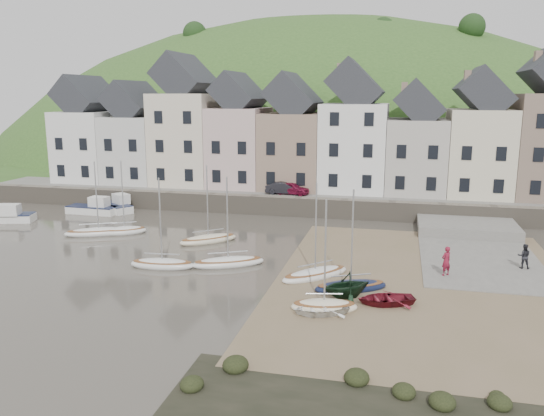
% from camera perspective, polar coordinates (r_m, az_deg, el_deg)
% --- Properties ---
extents(ground, '(160.00, 160.00, 0.00)m').
position_cam_1_polar(ground, '(36.25, -2.20, -6.54)').
color(ground, '#474238').
rests_on(ground, ground).
extents(quay_land, '(90.00, 30.00, 1.50)m').
position_cam_1_polar(quay_land, '(66.65, 5.16, 2.55)').
color(quay_land, '#325522').
rests_on(quay_land, ground).
extents(quay_street, '(70.00, 7.00, 0.10)m').
position_cam_1_polar(quay_street, '(55.32, 3.46, 1.51)').
color(quay_street, slate).
rests_on(quay_street, quay_land).
extents(seawall, '(70.00, 1.20, 1.80)m').
position_cam_1_polar(seawall, '(52.06, 2.79, 0.14)').
color(seawall, slate).
rests_on(seawall, ground).
extents(beach, '(18.00, 26.00, 0.06)m').
position_cam_1_polar(beach, '(35.08, 15.55, -7.56)').
color(beach, brown).
rests_on(beach, ground).
extents(slipway, '(8.00, 18.00, 0.12)m').
position_cam_1_polar(slipway, '(43.06, 20.53, -4.24)').
color(slipway, slate).
rests_on(slipway, ground).
extents(hillside, '(134.40, 84.00, 84.00)m').
position_cam_1_polar(hillside, '(98.70, 4.42, -5.58)').
color(hillside, '#325522').
rests_on(hillside, ground).
extents(townhouse_terrace, '(61.05, 8.00, 13.93)m').
position_cam_1_polar(townhouse_terrace, '(57.78, 5.87, 7.68)').
color(townhouse_terrace, white).
rests_on(townhouse_terrace, quay_land).
extents(sailboat_0, '(5.58, 3.82, 6.32)m').
position_cam_1_polar(sailboat_0, '(47.34, -17.69, -2.39)').
color(sailboat_0, white).
rests_on(sailboat_0, ground).
extents(sailboat_1, '(3.88, 3.21, 6.32)m').
position_cam_1_polar(sailboat_1, '(47.13, -15.19, -2.29)').
color(sailboat_1, white).
rests_on(sailboat_1, ground).
extents(sailboat_2, '(4.54, 4.28, 6.32)m').
position_cam_1_polar(sailboat_2, '(43.13, -6.69, -3.25)').
color(sailboat_2, beige).
rests_on(sailboat_2, ground).
extents(sailboat_3, '(4.55, 1.93, 6.32)m').
position_cam_1_polar(sailboat_3, '(37.45, -11.43, -5.74)').
color(sailboat_3, white).
rests_on(sailboat_3, ground).
extents(sailboat_4, '(5.11, 3.67, 6.32)m').
position_cam_1_polar(sailboat_4, '(37.21, -4.62, -5.66)').
color(sailboat_4, white).
rests_on(sailboat_4, ground).
extents(sailboat_5, '(4.68, 3.26, 6.32)m').
position_cam_1_polar(sailboat_5, '(32.90, 8.25, -8.11)').
color(sailboat_5, '#121A39').
rests_on(sailboat_5, ground).
extents(sailboat_6, '(4.55, 4.59, 6.32)m').
position_cam_1_polar(sailboat_6, '(34.82, 4.54, -6.90)').
color(sailboat_6, white).
rests_on(sailboat_6, ground).
extents(sailboat_7, '(3.84, 2.26, 6.32)m').
position_cam_1_polar(sailboat_7, '(29.84, 5.49, -10.16)').
color(sailboat_7, beige).
rests_on(sailboat_7, ground).
extents(motorboat_0, '(5.13, 1.99, 1.70)m').
position_cam_1_polar(motorboat_0, '(55.82, -18.14, 0.02)').
color(motorboat_0, white).
rests_on(motorboat_0, ground).
extents(motorboat_1, '(5.62, 3.08, 1.70)m').
position_cam_1_polar(motorboat_1, '(55.22, -26.20, -0.73)').
color(motorboat_1, white).
rests_on(motorboat_1, ground).
extents(motorboat_2, '(4.90, 4.06, 1.70)m').
position_cam_1_polar(motorboat_2, '(56.51, -16.04, 0.29)').
color(motorboat_2, white).
rests_on(motorboat_2, ground).
extents(rowboat_white, '(3.58, 3.17, 0.61)m').
position_cam_1_polar(rowboat_white, '(29.22, 5.11, -10.43)').
color(rowboat_white, white).
rests_on(rowboat_white, beach).
extents(rowboat_green, '(3.80, 3.69, 1.53)m').
position_cam_1_polar(rowboat_green, '(31.41, 7.77, -7.99)').
color(rowboat_green, black).
rests_on(rowboat_green, beach).
extents(rowboat_red, '(3.70, 3.13, 0.65)m').
position_cam_1_polar(rowboat_red, '(31.01, 11.83, -9.27)').
color(rowboat_red, maroon).
rests_on(rowboat_red, beach).
extents(person_red, '(0.82, 0.79, 1.90)m').
position_cam_1_polar(person_red, '(36.33, 17.78, -5.31)').
color(person_red, maroon).
rests_on(person_red, slipway).
extents(person_dark, '(0.86, 0.70, 1.66)m').
position_cam_1_polar(person_dark, '(39.68, 24.90, -4.60)').
color(person_dark, '#222228').
rests_on(person_dark, slipway).
extents(car_left, '(3.82, 2.03, 1.24)m').
position_cam_1_polar(car_left, '(54.45, 2.04, 2.08)').
color(car_left, maroon).
rests_on(car_left, quay_street).
extents(car_right, '(3.71, 1.41, 1.21)m').
position_cam_1_polar(car_right, '(54.61, 1.26, 2.09)').
color(car_right, black).
rests_on(car_right, quay_street).
extents(shore_rocks, '(14.00, 6.00, 0.72)m').
position_cam_1_polar(shore_rocks, '(21.96, 8.91, -19.26)').
color(shore_rocks, black).
rests_on(shore_rocks, ground).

